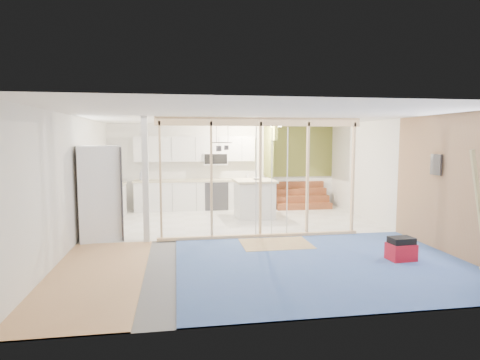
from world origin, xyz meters
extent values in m
cube|color=slate|center=(0.00, 0.00, 0.00)|extent=(7.00, 8.00, 0.01)
cube|color=white|center=(0.00, 0.00, 2.60)|extent=(7.00, 8.00, 0.01)
cube|color=silver|center=(0.00, 4.00, 1.30)|extent=(7.00, 0.01, 2.60)
cube|color=silver|center=(0.00, -4.00, 1.30)|extent=(7.00, 0.01, 2.60)
cube|color=silver|center=(-3.50, 0.00, 1.30)|extent=(0.01, 8.00, 2.60)
cube|color=silver|center=(3.50, 0.00, 1.30)|extent=(0.01, 8.00, 2.60)
cube|color=silver|center=(0.00, 2.00, 0.01)|extent=(7.00, 4.00, 0.02)
cube|color=#4260A0|center=(1.00, -2.00, 0.01)|extent=(5.00, 4.00, 0.02)
cube|color=#DCAE70|center=(-2.75, -2.00, 0.01)|extent=(1.50, 4.00, 0.02)
cube|color=tan|center=(0.50, -0.60, 0.02)|extent=(1.40, 1.00, 0.01)
cube|color=#E7BA8D|center=(0.30, 0.00, 2.50)|extent=(4.40, 0.09, 0.18)
cube|color=#E7BA8D|center=(0.30, 0.00, 0.05)|extent=(4.40, 0.09, 0.06)
cube|color=silver|center=(-2.10, 0.00, 1.30)|extent=(0.12, 0.14, 2.60)
cube|color=#E7BA8D|center=(-1.80, 0.00, 1.30)|extent=(0.04, 0.09, 2.40)
cube|color=#E7BA8D|center=(-0.75, 0.00, 1.30)|extent=(0.04, 0.09, 2.40)
cube|color=#E7BA8D|center=(0.30, 0.00, 1.30)|extent=(0.05, 0.09, 2.40)
cube|color=#E7BA8D|center=(1.35, 0.00, 1.30)|extent=(0.04, 0.09, 2.40)
cube|color=#E7BA8D|center=(2.40, 0.00, 1.30)|extent=(0.04, 0.09, 2.40)
cylinder|color=silver|center=(0.20, -0.03, 1.22)|extent=(0.02, 0.02, 2.35)
cylinder|color=silver|center=(0.90, 0.02, 1.22)|extent=(0.02, 0.02, 2.35)
cylinder|color=silver|center=(0.55, 0.00, 1.22)|extent=(0.02, 0.02, 2.35)
cube|color=silver|center=(-0.90, 3.70, 0.44)|extent=(3.60, 0.60, 0.88)
cube|color=#C2B998|center=(-0.90, 3.70, 0.91)|extent=(3.66, 0.64, 0.05)
cube|color=silver|center=(-3.20, 2.60, 0.44)|extent=(0.60, 1.60, 0.88)
cube|color=#C2B998|center=(-3.20, 2.60, 0.91)|extent=(0.64, 1.64, 0.05)
cube|color=silver|center=(-0.90, 3.82, 1.85)|extent=(3.60, 0.34, 0.75)
cube|color=white|center=(-0.30, 3.78, 1.55)|extent=(0.72, 0.38, 0.36)
cube|color=black|center=(-0.30, 3.59, 1.55)|extent=(0.68, 0.02, 0.30)
cube|color=olive|center=(1.30, 3.55, 1.80)|extent=(0.10, 0.90, 1.60)
cube|color=white|center=(1.30, 3.55, 0.45)|extent=(0.10, 0.90, 0.90)
cube|color=olive|center=(1.30, 2.85, 2.35)|extent=(0.10, 0.50, 0.50)
cube|color=olive|center=(2.40, 3.97, 1.75)|extent=(2.20, 0.04, 1.60)
cube|color=white|center=(2.40, 3.97, 0.45)|extent=(2.20, 0.04, 0.90)
cube|color=brown|center=(2.35, 3.20, 0.10)|extent=(1.70, 0.26, 0.20)
cube|color=brown|center=(2.35, 3.46, 0.30)|extent=(1.70, 0.26, 0.20)
cube|color=brown|center=(2.35, 3.72, 0.50)|extent=(1.70, 0.26, 0.20)
cube|color=brown|center=(2.35, 3.98, 0.70)|extent=(1.70, 0.26, 0.20)
torus|color=black|center=(-0.30, 1.90, 2.05)|extent=(0.52, 0.52, 0.02)
cylinder|color=black|center=(-0.45, 1.90, 2.30)|extent=(0.01, 0.01, 0.50)
cylinder|color=black|center=(-0.15, 1.90, 2.30)|extent=(0.01, 0.01, 0.50)
cylinder|color=#3B3B40|center=(-0.40, 1.80, 1.90)|extent=(0.14, 0.14, 0.14)
cylinder|color=#3B3B40|center=(-0.18, 2.00, 1.92)|extent=(0.12, 0.12, 0.12)
cube|color=#A07B57|center=(3.48, -2.00, 1.30)|extent=(0.02, 4.00, 2.60)
cube|color=#3B3B40|center=(3.43, -1.40, 1.65)|extent=(0.04, 0.30, 0.40)
cylinder|color=#FFEABF|center=(1.40, 3.00, 2.54)|extent=(0.32, 0.32, 0.08)
cube|color=white|center=(-3.12, 0.45, 1.00)|extent=(1.08, 1.05, 2.00)
cube|color=#3B3B40|center=(-2.70, 0.45, 1.00)|extent=(0.26, 0.77, 1.96)
cube|color=silver|center=(0.60, 2.19, 0.48)|extent=(0.99, 0.99, 0.97)
cube|color=#C2B998|center=(0.60, 2.19, 1.02)|extent=(1.11, 1.11, 0.06)
imported|color=white|center=(0.68, 2.24, 1.08)|extent=(0.26, 0.26, 0.06)
imported|color=#A0A3B2|center=(-2.50, 3.78, 1.09)|extent=(0.12, 0.13, 0.31)
imported|color=silver|center=(0.70, 3.81, 1.02)|extent=(0.09, 0.10, 0.17)
cube|color=#B61020|center=(2.40, -2.01, 0.16)|extent=(0.47, 0.36, 0.31)
cube|color=black|center=(2.40, -2.01, 0.37)|extent=(0.42, 0.32, 0.11)
cube|color=#CCBD7D|center=(2.91, -3.20, 1.00)|extent=(0.47, 0.06, 1.97)
camera|label=1|loc=(-1.47, -8.35, 2.12)|focal=30.00mm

